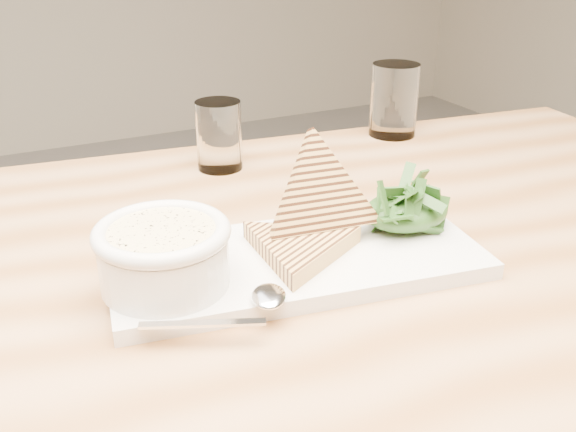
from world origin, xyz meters
name	(u,v)px	position (x,y,z in m)	size (l,w,h in m)	color
table_top	(375,244)	(0.11, 0.14, 0.76)	(1.09, 0.73, 0.04)	#A7794D
table_leg_br	(478,297)	(0.60, 0.45, 0.37)	(0.06, 0.06, 0.74)	#A7794D
platter	(297,260)	(-0.02, 0.10, 0.78)	(0.38, 0.17, 0.02)	silver
soup_bowl	(164,262)	(-0.15, 0.10, 0.82)	(0.12, 0.12, 0.05)	silver
soup	(162,234)	(-0.15, 0.10, 0.84)	(0.10, 0.10, 0.01)	beige
bowl_rim	(162,232)	(-0.15, 0.10, 0.85)	(0.13, 0.13, 0.01)	silver
sandwich_flat	(299,247)	(-0.02, 0.09, 0.80)	(0.14, 0.14, 0.02)	tan
sandwich_lean	(321,197)	(0.02, 0.12, 0.84)	(0.14, 0.14, 0.08)	tan
salad_base	(406,211)	(0.12, 0.10, 0.81)	(0.10, 0.08, 0.04)	#1F4216
arugula_pile	(407,204)	(0.12, 0.10, 0.82)	(0.11, 0.10, 0.05)	#294F1D
spoon_bowl	(269,296)	(-0.08, 0.03, 0.80)	(0.03, 0.04, 0.01)	silver
spoon_handle	(203,324)	(-0.15, 0.02, 0.80)	(0.11, 0.01, 0.00)	silver
glass_near	(219,135)	(0.01, 0.41, 0.82)	(0.06, 0.06, 0.10)	white
glass_far	(394,100)	(0.32, 0.43, 0.83)	(0.08, 0.08, 0.12)	white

